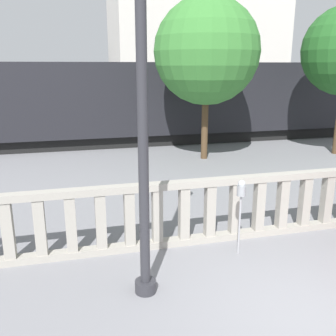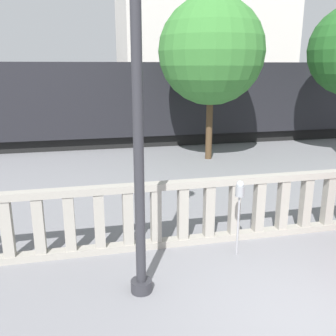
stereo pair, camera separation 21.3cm
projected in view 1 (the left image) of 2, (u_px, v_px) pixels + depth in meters
name	position (u px, v px, depth m)	size (l,w,h in m)	color
ground_plane	(312.00, 320.00, 5.51)	(160.00, 160.00, 0.00)	slate
balustrade	(235.00, 208.00, 7.96)	(16.46, 0.24, 1.39)	#9E998E
lamppost	(142.00, 98.00, 5.37)	(0.37, 0.37, 5.79)	#2D2D33
parking_meter	(241.00, 195.00, 7.16)	(0.17, 0.17, 1.53)	#99999E
train_near	(206.00, 100.00, 18.62)	(29.82, 2.89, 4.38)	black
train_far	(86.00, 86.00, 34.12)	(18.64, 2.65, 4.11)	black
building_block	(194.00, 11.00, 30.75)	(13.49, 8.33, 16.00)	beige
tree_right	(207.00, 52.00, 14.08)	(4.01, 4.01, 6.15)	#4C3823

